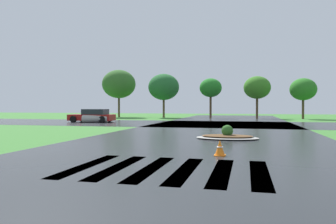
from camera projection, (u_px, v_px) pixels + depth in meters
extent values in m
cube|color=#232628|center=(201.00, 143.00, 14.10)|extent=(11.99, 80.00, 0.01)
cube|color=#232628|center=(223.00, 124.00, 28.22)|extent=(90.00, 10.79, 0.01)
cube|color=white|center=(88.00, 165.00, 8.79)|extent=(0.45, 3.54, 0.01)
cube|color=white|center=(119.00, 167.00, 8.58)|extent=(0.45, 3.54, 0.01)
cube|color=white|center=(151.00, 168.00, 8.37)|extent=(0.45, 3.54, 0.01)
cube|color=white|center=(186.00, 170.00, 8.15)|extent=(0.45, 3.54, 0.01)
cube|color=white|center=(222.00, 172.00, 7.94)|extent=(0.45, 3.54, 0.01)
cube|color=white|center=(260.00, 173.00, 7.73)|extent=(0.45, 3.54, 0.01)
ellipsoid|color=#9E9B93|center=(227.00, 138.00, 15.74)|extent=(3.01, 1.80, 0.12)
ellipsoid|color=brown|center=(227.00, 136.00, 15.74)|extent=(2.47, 1.48, 0.10)
sphere|color=#2D6023|center=(227.00, 131.00, 15.74)|extent=(0.56, 0.56, 0.56)
cube|color=maroon|center=(92.00, 117.00, 31.56)|extent=(4.36, 2.02, 0.58)
cube|color=#1E232B|center=(95.00, 112.00, 31.47)|extent=(2.29, 1.71, 0.52)
cylinder|color=black|center=(73.00, 119.00, 30.90)|extent=(0.65, 0.25, 0.64)
cylinder|color=black|center=(82.00, 118.00, 32.77)|extent=(0.65, 0.25, 0.64)
cylinder|color=black|center=(102.00, 119.00, 30.34)|extent=(0.65, 0.25, 0.64)
cylinder|color=black|center=(110.00, 119.00, 32.21)|extent=(0.65, 0.25, 0.64)
cylinder|color=#9E9B93|center=(91.00, 119.00, 30.68)|extent=(1.67, 0.97, 0.71)
cylinder|color=#9E9B93|center=(100.00, 119.00, 30.63)|extent=(1.67, 0.97, 0.71)
cone|color=orange|center=(220.00, 148.00, 10.47)|extent=(0.33, 0.33, 0.52)
torus|color=white|center=(220.00, 147.00, 10.47)|extent=(0.21, 0.21, 0.04)
cube|color=orange|center=(220.00, 155.00, 10.47)|extent=(0.36, 0.36, 0.03)
cylinder|color=#4C3823|center=(119.00, 106.00, 45.25)|extent=(0.28, 0.28, 2.99)
ellipsoid|color=#336327|center=(119.00, 84.00, 45.19)|extent=(4.65, 4.65, 3.95)
cylinder|color=#4C3823|center=(164.00, 108.00, 43.30)|extent=(0.28, 0.28, 2.66)
ellipsoid|color=#24632D|center=(164.00, 87.00, 43.24)|extent=(4.11, 4.11, 3.49)
cylinder|color=#4C3823|center=(211.00, 107.00, 41.46)|extent=(0.28, 0.28, 2.91)
ellipsoid|color=#247624|center=(211.00, 88.00, 41.42)|extent=(2.83, 2.83, 2.40)
cylinder|color=#4C3823|center=(257.00, 108.00, 40.37)|extent=(0.28, 0.28, 2.71)
ellipsoid|color=#377622|center=(257.00, 87.00, 40.32)|extent=(3.31, 3.31, 2.81)
cylinder|color=#4C3823|center=(303.00, 109.00, 38.89)|extent=(0.28, 0.28, 2.48)
ellipsoid|color=#2B7322|center=(303.00, 89.00, 38.84)|extent=(3.12, 3.12, 2.65)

